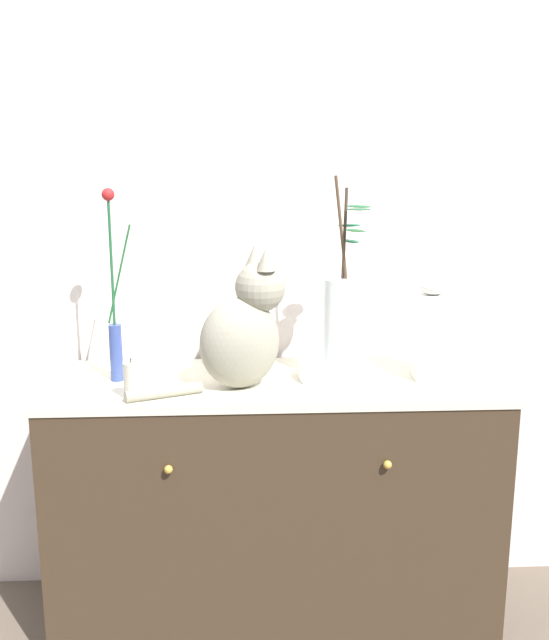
% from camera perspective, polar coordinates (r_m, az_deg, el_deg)
% --- Properties ---
extents(ground_plane, '(6.00, 6.00, 0.00)m').
position_cam_1_polar(ground_plane, '(2.66, 0.00, -21.01)').
color(ground_plane, brown).
extents(wall_back, '(4.40, 0.08, 2.60)m').
position_cam_1_polar(wall_back, '(2.49, -0.35, 8.76)').
color(wall_back, silver).
rests_on(wall_back, ground_plane).
extents(sideboard, '(1.35, 0.46, 0.80)m').
position_cam_1_polar(sideboard, '(2.45, 0.00, -13.29)').
color(sideboard, '#392A1D').
rests_on(sideboard, ground_plane).
extents(cat_sitting, '(0.45, 0.26, 0.40)m').
position_cam_1_polar(cat_sitting, '(2.19, -2.29, -0.70)').
color(cat_sitting, gray).
rests_on(cat_sitting, sideboard).
extents(vase_slim_green, '(0.08, 0.04, 0.56)m').
position_cam_1_polar(vase_slim_green, '(2.29, -11.64, -0.07)').
color(vase_slim_green, '#324589').
rests_on(vase_slim_green, sideboard).
extents(bowl_porcelain, '(0.22, 0.22, 0.05)m').
position_cam_1_polar(bowl_porcelain, '(2.30, 4.53, -3.79)').
color(bowl_porcelain, white).
rests_on(bowl_porcelain, sideboard).
extents(vase_glass_clear, '(0.13, 0.13, 0.55)m').
position_cam_1_polar(vase_glass_clear, '(2.25, 4.68, 0.35)').
color(vase_glass_clear, silver).
rests_on(vase_glass_clear, bowl_porcelain).
extents(jar_lidded_porcelain, '(0.09, 0.09, 0.33)m').
position_cam_1_polar(jar_lidded_porcelain, '(2.31, 11.39, -0.68)').
color(jar_lidded_porcelain, silver).
rests_on(jar_lidded_porcelain, sideboard).
extents(candle_pillar, '(0.04, 0.04, 0.11)m').
position_cam_1_polar(candle_pillar, '(2.16, -10.42, -4.38)').
color(candle_pillar, '#BCB7A7').
rests_on(candle_pillar, sideboard).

